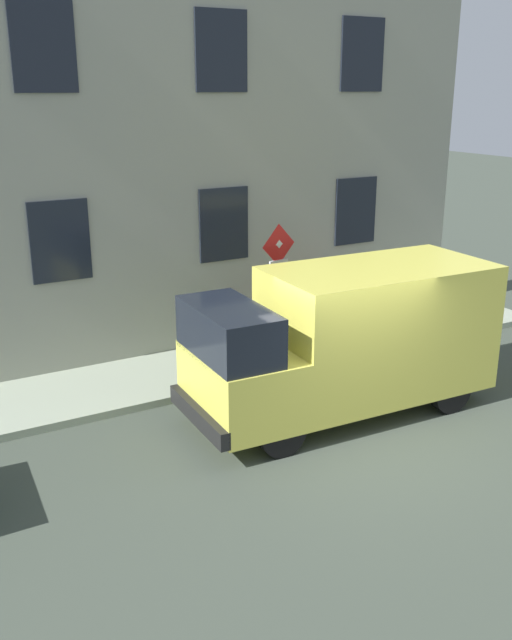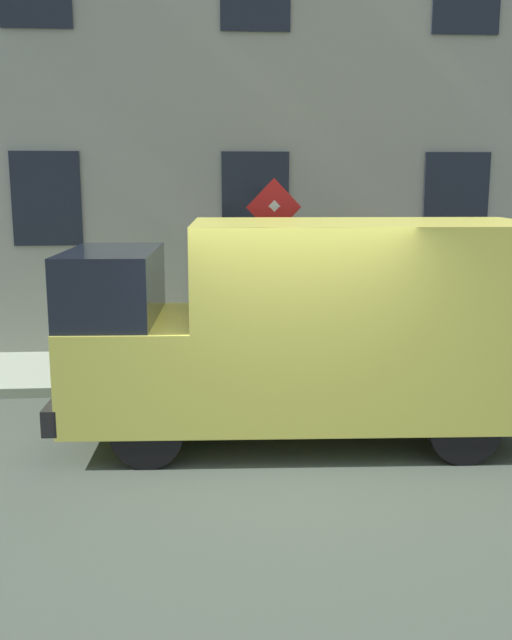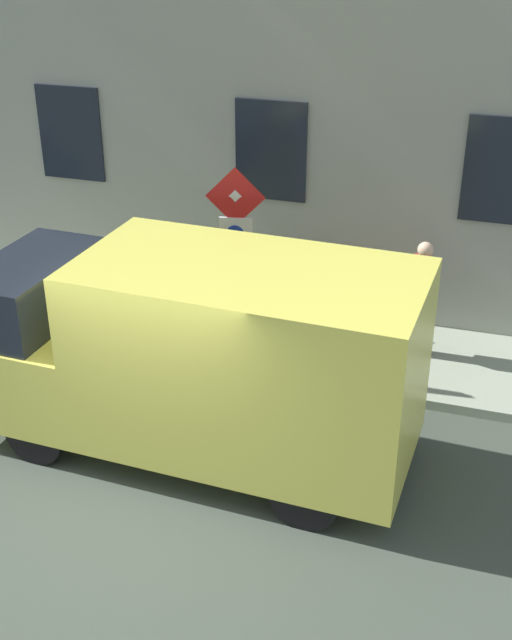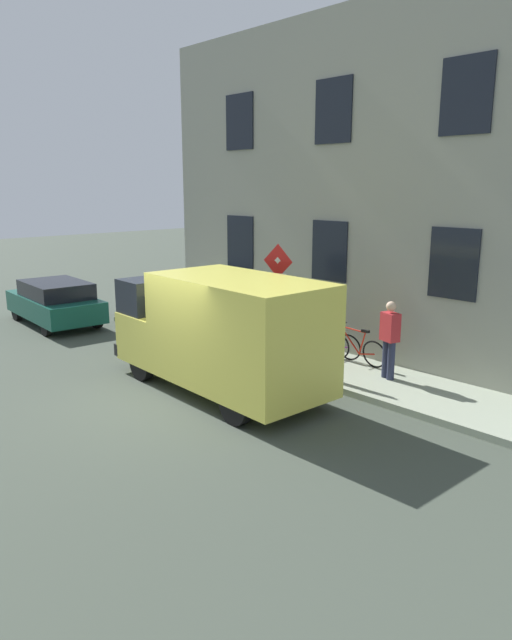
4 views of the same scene
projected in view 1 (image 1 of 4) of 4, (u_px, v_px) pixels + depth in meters
ground_plane at (363, 437)px, 11.44m from camera, size 80.00×80.00×0.00m
sidewalk_slab at (250, 359)px, 14.51m from camera, size 2.18×14.24×0.14m
building_facade at (215, 148)px, 14.42m from camera, size 0.75×12.24×8.34m
sign_post_stacked at (278, 284)px, 13.28m from camera, size 0.19×0.55×2.72m
delivery_van at (348, 338)px, 11.97m from camera, size 2.20×5.40×2.50m
bicycle_red at (291, 321)px, 15.44m from camera, size 0.46×1.71×0.89m
bicycle_purple at (260, 327)px, 15.08m from camera, size 0.46×1.71×0.89m
bicycle_green at (228, 333)px, 14.72m from camera, size 0.46×1.71×0.89m
pedestrian at (346, 293)px, 15.50m from camera, size 0.37×0.46×1.72m
litter_bin at (248, 350)px, 13.54m from camera, size 0.44×0.44×0.90m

